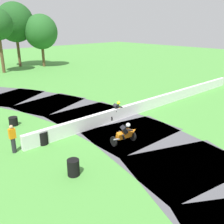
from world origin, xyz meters
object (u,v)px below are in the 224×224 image
tire_stack_mid_a (73,167)px  tire_stack_far (13,121)px  motorcycle_chase_yellow (117,111)px  motorcycle_lead_orange (125,133)px  track_marshal (13,139)px  tire_stack_mid_b (43,138)px

tire_stack_mid_a → tire_stack_far: 7.97m
motorcycle_chase_yellow → tire_stack_mid_a: (-6.63, -3.85, -0.26)m
motorcycle_lead_orange → tire_stack_mid_a: bearing=-171.4°
motorcycle_chase_yellow → track_marshal: size_ratio=1.03×
tire_stack_mid_a → motorcycle_lead_orange: bearing=8.6°
motorcycle_chase_yellow → tire_stack_far: bearing=146.2°
motorcycle_lead_orange → track_marshal: track_marshal is taller
tire_stack_mid_b → tire_stack_far: size_ratio=1.33×
tire_stack_mid_a → track_marshal: size_ratio=0.49×
tire_stack_mid_a → track_marshal: bearing=105.3°
tire_stack_mid_b → track_marshal: 1.73m
tire_stack_mid_a → motorcycle_chase_yellow: bearing=30.1°
motorcycle_lead_orange → tire_stack_mid_b: (-3.60, 3.31, -0.24)m
motorcycle_lead_orange → motorcycle_chase_yellow: size_ratio=1.01×
tire_stack_far → motorcycle_lead_orange: bearing=-63.4°
tire_stack_mid_a → track_marshal: (-1.11, 4.07, 0.42)m
motorcycle_lead_orange → tire_stack_mid_b: size_ratio=2.13×
track_marshal → tire_stack_mid_a: bearing=-74.7°
motorcycle_lead_orange → tire_stack_mid_a: motorcycle_lead_orange is taller
tire_stack_far → track_marshal: size_ratio=0.37×
motorcycle_chase_yellow → tire_stack_far: motorcycle_chase_yellow is taller
tire_stack_far → tire_stack_mid_b: bearing=-89.1°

